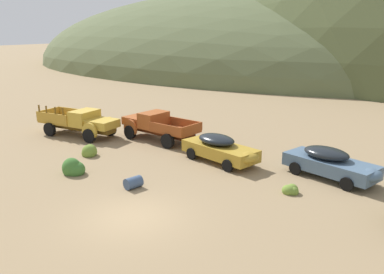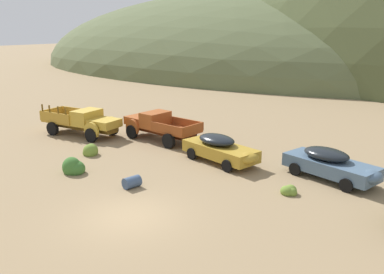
{
  "view_description": "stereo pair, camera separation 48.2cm",
  "coord_description": "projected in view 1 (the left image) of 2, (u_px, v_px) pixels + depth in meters",
  "views": [
    {
      "loc": [
        10.51,
        -11.17,
        7.55
      ],
      "look_at": [
        -1.73,
        6.91,
        1.58
      ],
      "focal_mm": 37.89,
      "sensor_mm": 36.0,
      "label": 1
    },
    {
      "loc": [
        10.91,
        -10.9,
        7.55
      ],
      "look_at": [
        -1.73,
        6.91,
        1.58
      ],
      "focal_mm": 37.89,
      "sensor_mm": 36.0,
      "label": 2
    }
  ],
  "objects": [
    {
      "name": "bush_front_right",
      "position": [
        73.0,
        169.0,
        21.41
      ],
      "size": [
        1.24,
        1.08,
        1.12
      ],
      "color": "#3D702D",
      "rests_on": "ground"
    },
    {
      "name": "truck_oxide_orange",
      "position": [
        155.0,
        125.0,
        27.85
      ],
      "size": [
        5.94,
        2.81,
        1.89
      ],
      "rotation": [
        0.0,
        0.0,
        3.05
      ],
      "color": "#51220D",
      "rests_on": "ground"
    },
    {
      "name": "ground_plane",
      "position": [
        133.0,
        217.0,
        16.6
      ],
      "size": [
        300.0,
        300.0,
        0.0
      ],
      "primitive_type": "plane",
      "color": "#937A56"
    },
    {
      "name": "truck_faded_yellow",
      "position": [
        84.0,
        123.0,
        28.52
      ],
      "size": [
        6.23,
        2.88,
        2.16
      ],
      "rotation": [
        0.0,
        0.0,
        0.1
      ],
      "color": "brown",
      "rests_on": "ground"
    },
    {
      "name": "oil_drum_tipped",
      "position": [
        133.0,
        183.0,
        19.5
      ],
      "size": [
        0.73,
        0.93,
        0.56
      ],
      "color": "#384C6B",
      "rests_on": "ground"
    },
    {
      "name": "hill_far_right",
      "position": [
        264.0,
        66.0,
        80.51
      ],
      "size": [
        106.32,
        67.85,
        29.2
      ],
      "primitive_type": "ellipsoid",
      "color": "#56603D",
      "rests_on": "ground"
    },
    {
      "name": "bush_near_barrel",
      "position": [
        89.0,
        152.0,
        24.44
      ],
      "size": [
        0.91,
        0.94,
        0.89
      ],
      "color": "olive",
      "rests_on": "ground"
    },
    {
      "name": "bush_front_left",
      "position": [
        291.0,
        190.0,
        18.93
      ],
      "size": [
        0.78,
        0.72,
        0.56
      ],
      "color": "olive",
      "rests_on": "ground"
    },
    {
      "name": "car_mustard",
      "position": [
        222.0,
        149.0,
        23.07
      ],
      "size": [
        5.16,
        2.79,
        1.57
      ],
      "rotation": [
        0.0,
        0.0,
        -0.23
      ],
      "color": "#B28928",
      "rests_on": "ground"
    },
    {
      "name": "car_chalk_blue",
      "position": [
        333.0,
        164.0,
        20.57
      ],
      "size": [
        5.22,
        2.96,
        1.57
      ],
      "rotation": [
        0.0,
        0.0,
        -0.26
      ],
      "color": "slate",
      "rests_on": "ground"
    }
  ]
}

